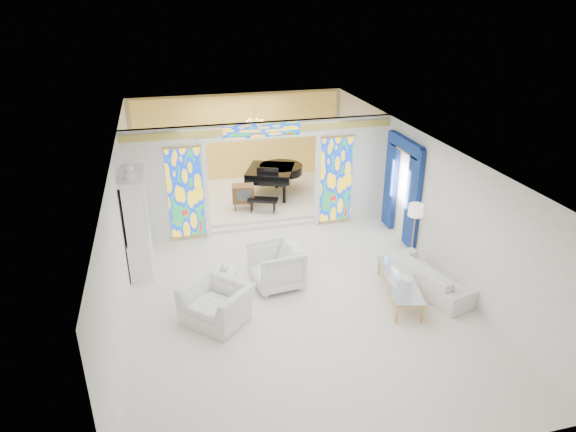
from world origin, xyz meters
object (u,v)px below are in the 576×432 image
object	(u,v)px
grand_piano	(275,172)
tv_console	(243,194)
armchair_left	(217,303)
armchair_right	(276,266)
coffee_table	(400,280)
sofa	(430,276)
china_cabinet	(137,224)

from	to	relation	value
grand_piano	tv_console	distance (m)	1.56
armchair_left	armchair_right	xyz separation A→B (m)	(1.45, 1.00, 0.09)
armchair_right	coffee_table	bearing A→B (deg)	58.48
armchair_left	tv_console	xyz separation A→B (m)	(1.40, 5.07, 0.26)
armchair_left	armchair_right	distance (m)	1.76
grand_piano	tv_console	size ratio (longest dim) A/B	3.70
sofa	coffee_table	size ratio (longest dim) A/B	1.04
tv_console	sofa	bearing A→B (deg)	-50.19
coffee_table	tv_console	bearing A→B (deg)	115.80
armchair_left	sofa	world-z (taller)	armchair_left
coffee_table	grand_piano	size ratio (longest dim) A/B	0.78
china_cabinet	sofa	xyz separation A→B (m)	(6.17, -2.50, -0.85)
armchair_left	grand_piano	bearing A→B (deg)	111.72
sofa	grand_piano	distance (m)	6.42
china_cabinet	grand_piano	xyz separation A→B (m)	(4.04, 3.53, -0.29)
coffee_table	tv_console	world-z (taller)	tv_console
sofa	coffee_table	distance (m)	0.82
sofa	grand_piano	bearing A→B (deg)	4.75
grand_piano	china_cabinet	bearing A→B (deg)	-117.34
grand_piano	coffee_table	bearing A→B (deg)	-56.36
china_cabinet	grand_piano	size ratio (longest dim) A/B	1.01
armchair_right	sofa	size ratio (longest dim) A/B	0.48
sofa	tv_console	distance (m)	6.03
china_cabinet	armchair_right	bearing A→B (deg)	-27.76
armchair_right	grand_piano	world-z (taller)	grand_piano
coffee_table	grand_piano	xyz separation A→B (m)	(-1.33, 6.17, 0.47)
armchair_right	coffee_table	size ratio (longest dim) A/B	0.50
china_cabinet	armchair_left	size ratio (longest dim) A/B	2.23
armchair_right	sofa	world-z (taller)	armchair_right
grand_piano	tv_console	xyz separation A→B (m)	(-1.17, -0.99, -0.23)
armchair_right	sofa	bearing A→B (deg)	66.22
china_cabinet	grand_piano	bearing A→B (deg)	41.15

